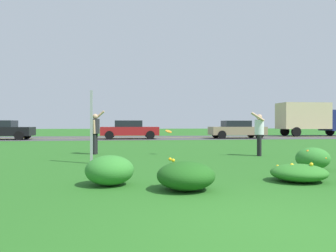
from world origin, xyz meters
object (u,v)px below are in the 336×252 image
(car_red_center_left, at_px, (130,130))
(box_truck_navy, at_px, (312,117))
(frisbee_orange, at_px, (169,131))
(car_tan_center_right, at_px, (237,129))
(person_catcher_white_shirt, at_px, (259,131))
(person_thrower_dark_shirt, at_px, (95,130))
(car_black_leftmost, at_px, (1,130))
(sign_post_near_path, at_px, (91,127))

(car_red_center_left, height_order, box_truck_navy, box_truck_navy)
(frisbee_orange, relative_size, car_tan_center_right, 0.06)
(car_tan_center_right, bearing_deg, frisbee_orange, -119.13)
(person_catcher_white_shirt, bearing_deg, box_truck_navy, 54.08)
(person_thrower_dark_shirt, distance_m, box_truck_navy, 25.00)
(car_black_leftmost, bearing_deg, person_thrower_dark_shirt, -56.95)
(car_black_leftmost, height_order, car_red_center_left, same)
(frisbee_orange, relative_size, car_red_center_left, 0.06)
(sign_post_near_path, relative_size, frisbee_orange, 8.20)
(car_red_center_left, relative_size, box_truck_navy, 0.67)
(car_tan_center_right, bearing_deg, car_red_center_left, 180.00)
(car_red_center_left, bearing_deg, frisbee_orange, -83.79)
(sign_post_near_path, bearing_deg, car_red_center_left, 85.45)
(sign_post_near_path, distance_m, car_black_leftmost, 17.70)
(person_thrower_dark_shirt, xyz_separation_m, person_catcher_white_shirt, (6.18, -1.43, -0.02))
(car_black_leftmost, height_order, box_truck_navy, box_truck_navy)
(person_catcher_white_shirt, relative_size, box_truck_navy, 0.25)
(box_truck_navy, bearing_deg, car_black_leftmost, -172.33)
(person_thrower_dark_shirt, relative_size, car_red_center_left, 0.39)
(sign_post_near_path, bearing_deg, car_tan_center_right, 57.30)
(person_thrower_dark_shirt, height_order, person_catcher_white_shirt, person_thrower_dark_shirt)
(sign_post_near_path, xyz_separation_m, person_thrower_dark_shirt, (-0.18, 3.01, -0.15))
(frisbee_orange, relative_size, box_truck_navy, 0.04)
(sign_post_near_path, bearing_deg, person_catcher_white_shirt, 14.79)
(frisbee_orange, height_order, car_tan_center_right, car_tan_center_right)
(car_black_leftmost, bearing_deg, sign_post_near_path, -61.79)
(car_red_center_left, bearing_deg, sign_post_near_path, -94.55)
(car_black_leftmost, relative_size, box_truck_navy, 0.67)
(sign_post_near_path, height_order, person_thrower_dark_shirt, sign_post_near_path)
(car_red_center_left, height_order, car_tan_center_right, same)
(person_thrower_dark_shirt, height_order, car_red_center_left, person_thrower_dark_shirt)
(person_catcher_white_shirt, xyz_separation_m, box_truck_navy, (12.80, 17.67, 0.87))
(person_thrower_dark_shirt, xyz_separation_m, box_truck_navy, (18.98, 16.24, 0.84))
(person_catcher_white_shirt, distance_m, car_black_leftmost, 20.07)
(car_black_leftmost, bearing_deg, car_red_center_left, 0.00)
(car_tan_center_right, xyz_separation_m, box_truck_navy, (8.79, 3.66, 1.06))
(person_thrower_dark_shirt, bearing_deg, person_catcher_white_shirt, -13.00)
(person_catcher_white_shirt, bearing_deg, car_black_leftmost, 135.72)
(frisbee_orange, bearing_deg, car_red_center_left, 96.21)
(person_thrower_dark_shirt, distance_m, car_red_center_left, 12.67)
(frisbee_orange, height_order, car_red_center_left, car_red_center_left)
(person_thrower_dark_shirt, height_order, frisbee_orange, person_thrower_dark_shirt)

